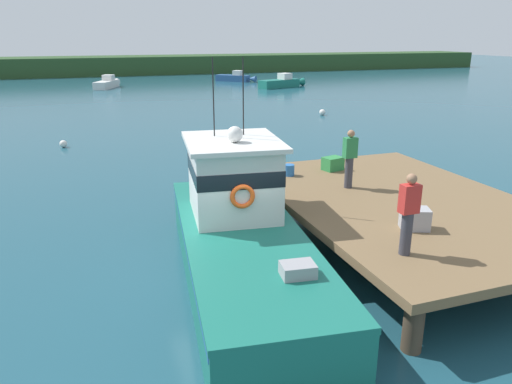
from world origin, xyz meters
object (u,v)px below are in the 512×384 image
object	(u,v)px
bait_bucket	(289,170)
deckhand_further_back	(350,158)
moored_boat_far_right	(235,78)
mooring_buoy_spare_mooring	(63,144)
deckhand_by_the_boat	(408,213)
crate_stack_near_edge	(415,219)
moored_boat_mid_harbor	(282,83)
mooring_buoy_channel_marker	(322,112)
moored_boat_far_left	(108,83)
main_fishing_boat	(239,231)
crate_single_by_cleat	(333,164)

from	to	relation	value
bait_bucket	deckhand_further_back	world-z (taller)	deckhand_further_back
bait_bucket	moored_boat_far_right	size ratio (longest dim) A/B	0.08
mooring_buoy_spare_mooring	deckhand_by_the_boat	bearing A→B (deg)	-69.52
crate_stack_near_edge	moored_boat_far_right	bearing A→B (deg)	77.42
deckhand_by_the_boat	moored_boat_mid_harbor	distance (m)	43.15
moored_boat_far_right	mooring_buoy_spare_mooring	size ratio (longest dim) A/B	12.18
bait_bucket	mooring_buoy_channel_marker	size ratio (longest dim) A/B	0.84
deckhand_further_back	moored_boat_mid_harbor	xyz separation A→B (m)	(13.10, 36.51, -1.57)
moored_boat_far_left	bait_bucket	bearing A→B (deg)	-85.71
main_fishing_boat	deckhand_by_the_boat	bearing A→B (deg)	-45.95
moored_boat_far_left	deckhand_further_back	bearing A→B (deg)	-84.43
main_fishing_boat	mooring_buoy_channel_marker	xyz separation A→B (m)	(12.37, 20.07, -0.80)
mooring_buoy_spare_mooring	bait_bucket	bearing A→B (deg)	-60.78
main_fishing_boat	moored_boat_far_left	world-z (taller)	main_fishing_boat
moored_boat_far_left	mooring_buoy_spare_mooring	world-z (taller)	moored_boat_far_left
crate_stack_near_edge	deckhand_by_the_boat	xyz separation A→B (m)	(-0.99, -1.02, 0.62)
moored_boat_far_right	moored_boat_mid_harbor	world-z (taller)	moored_boat_mid_harbor
bait_bucket	moored_boat_far_right	xyz separation A→B (m)	(11.60, 43.02, -0.93)
crate_stack_near_edge	deckhand_further_back	bearing A→B (deg)	87.17
deckhand_further_back	moored_boat_far_left	bearing A→B (deg)	95.57
mooring_buoy_spare_mooring	mooring_buoy_channel_marker	xyz separation A→B (m)	(16.53, 4.72, 0.03)
crate_stack_near_edge	mooring_buoy_channel_marker	xyz separation A→B (m)	(8.82, 21.70, -1.23)
deckhand_by_the_boat	moored_boat_far_left	xyz separation A→B (m)	(-2.97, 46.41, -1.61)
crate_single_by_cleat	moored_boat_far_left	xyz separation A→B (m)	(-4.59, 40.42, -0.96)
crate_single_by_cleat	moored_boat_far_right	xyz separation A→B (m)	(10.05, 42.89, -0.97)
crate_single_by_cleat	mooring_buoy_spare_mooring	size ratio (longest dim) A/B	1.70
deckhand_further_back	crate_stack_near_edge	bearing A→B (deg)	-92.83
deckhand_by_the_boat	mooring_buoy_spare_mooring	size ratio (longest dim) A/B	4.61
bait_bucket	mooring_buoy_channel_marker	world-z (taller)	bait_bucket
crate_stack_near_edge	moored_boat_far_left	world-z (taller)	crate_stack_near_edge
main_fishing_boat	crate_stack_near_edge	world-z (taller)	main_fishing_boat
bait_bucket	main_fishing_boat	bearing A→B (deg)	-129.19
crate_single_by_cleat	mooring_buoy_spare_mooring	distance (m)	14.68
moored_boat_far_left	deckhand_by_the_boat	bearing A→B (deg)	-86.34
main_fishing_boat	mooring_buoy_spare_mooring	size ratio (longest dim) A/B	28.11
main_fishing_boat	mooring_buoy_channel_marker	distance (m)	23.59
moored_boat_mid_harbor	deckhand_further_back	bearing A→B (deg)	-109.74
main_fishing_boat	deckhand_by_the_boat	size ratio (longest dim) A/B	6.10
deckhand_further_back	moored_boat_far_left	world-z (taller)	deckhand_further_back
deckhand_further_back	main_fishing_boat	bearing A→B (deg)	-157.30
deckhand_by_the_boat	moored_boat_far_right	xyz separation A→B (m)	(11.67, 48.88, -1.62)
crate_single_by_cleat	moored_boat_far_left	world-z (taller)	crate_single_by_cleat
deckhand_by_the_boat	mooring_buoy_spare_mooring	world-z (taller)	deckhand_by_the_boat
crate_stack_near_edge	moored_boat_mid_harbor	xyz separation A→B (m)	(13.26, 39.68, -0.94)
moored_boat_far_left	mooring_buoy_spare_mooring	xyz separation A→B (m)	(-3.75, -28.41, -0.27)
deckhand_further_back	mooring_buoy_channel_marker	size ratio (longest dim) A/B	4.01
crate_stack_near_edge	moored_boat_mid_harbor	bearing A→B (deg)	71.53
main_fishing_boat	crate_single_by_cleat	bearing A→B (deg)	38.72
mooring_buoy_spare_mooring	mooring_buoy_channel_marker	bearing A→B (deg)	15.92
main_fishing_boat	moored_boat_far_right	distance (m)	48.38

